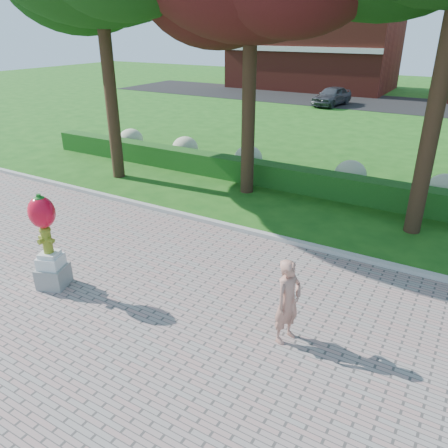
{
  "coord_description": "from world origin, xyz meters",
  "views": [
    {
      "loc": [
        4.58,
        -6.73,
        5.25
      ],
      "look_at": [
        0.03,
        1.0,
        1.17
      ],
      "focal_mm": 35.0,
      "sensor_mm": 36.0,
      "label": 1
    }
  ],
  "objects": [
    {
      "name": "ground",
      "position": [
        0.0,
        0.0,
        0.0
      ],
      "size": [
        100.0,
        100.0,
        0.0
      ],
      "primitive_type": "plane",
      "color": "#195214",
      "rests_on": "ground"
    },
    {
      "name": "walkway",
      "position": [
        0.0,
        -4.0,
        0.02
      ],
      "size": [
        40.0,
        14.0,
        0.04
      ],
      "primitive_type": "cube",
      "color": "gray",
      "rests_on": "ground"
    },
    {
      "name": "curb",
      "position": [
        0.0,
        3.0,
        0.07
      ],
      "size": [
        40.0,
        0.18,
        0.15
      ],
      "primitive_type": "cube",
      "color": "#ADADA5",
      "rests_on": "ground"
    },
    {
      "name": "lawn_hedge",
      "position": [
        0.0,
        7.0,
        0.4
      ],
      "size": [
        24.0,
        0.7,
        0.8
      ],
      "primitive_type": "cube",
      "color": "#123F13",
      "rests_on": "ground"
    },
    {
      "name": "hydrangea_row",
      "position": [
        0.57,
        8.0,
        0.55
      ],
      "size": [
        20.1,
        1.1,
        0.99
      ],
      "color": "beige",
      "rests_on": "ground"
    },
    {
      "name": "street",
      "position": [
        0.0,
        28.0,
        0.01
      ],
      "size": [
        50.0,
        8.0,
        0.02
      ],
      "primitive_type": "cube",
      "color": "black",
      "rests_on": "ground"
    },
    {
      "name": "building_left",
      "position": [
        -10.0,
        34.0,
        3.5
      ],
      "size": [
        14.0,
        8.0,
        7.0
      ],
      "primitive_type": "cube",
      "color": "maroon",
      "rests_on": "ground"
    },
    {
      "name": "hydrant_sculpture",
      "position": [
        -2.8,
        -1.55,
        1.17
      ],
      "size": [
        0.75,
        0.75,
        2.14
      ],
      "rotation": [
        0.0,
        0.0,
        0.36
      ],
      "color": "gray",
      "rests_on": "walkway"
    },
    {
      "name": "woman",
      "position": [
        2.3,
        -0.64,
        0.85
      ],
      "size": [
        0.54,
        0.67,
        1.61
      ],
      "primitive_type": "imported",
      "rotation": [
        0.0,
        0.0,
        1.29
      ],
      "color": "tan",
      "rests_on": "walkway"
    },
    {
      "name": "parked_car",
      "position": [
        -5.14,
        25.0,
        0.68
      ],
      "size": [
        2.15,
        4.08,
        1.32
      ],
      "primitive_type": "imported",
      "rotation": [
        0.0,
        0.0,
        -0.16
      ],
      "color": "#414348",
      "rests_on": "street"
    }
  ]
}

